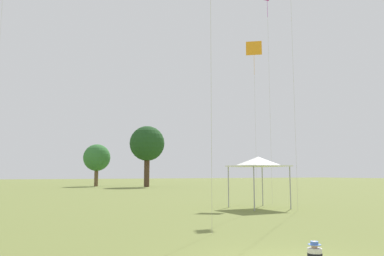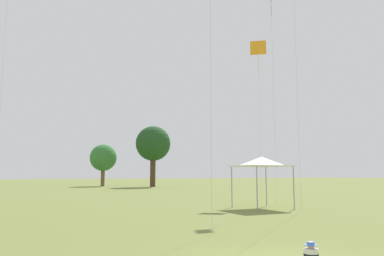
{
  "view_description": "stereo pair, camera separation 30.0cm",
  "coord_description": "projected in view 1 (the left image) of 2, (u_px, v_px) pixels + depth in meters",
  "views": [
    {
      "loc": [
        -6.14,
        -7.12,
        2.2
      ],
      "look_at": [
        0.16,
        5.95,
        3.97
      ],
      "focal_mm": 35.0,
      "sensor_mm": 36.0,
      "label": 1
    },
    {
      "loc": [
        -5.87,
        -7.25,
        2.2
      ],
      "look_at": [
        0.16,
        5.95,
        3.97
      ],
      "focal_mm": 35.0,
      "sensor_mm": 36.0,
      "label": 2
    }
  ],
  "objects": [
    {
      "name": "seated_toddler",
      "position": [
        314.0,
        256.0,
        8.99
      ],
      "size": [
        0.43,
        0.53,
        0.58
      ],
      "rotation": [
        0.0,
        0.0,
        0.01
      ],
      "color": "#282D47",
      "rests_on": "ground"
    },
    {
      "name": "kite_1",
      "position": [
        254.0,
        51.0,
        32.83
      ],
      "size": [
        1.32,
        1.07,
        13.82
      ],
      "rotation": [
        0.0,
        0.0,
        4.88
      ],
      "color": "orange",
      "rests_on": "ground"
    },
    {
      "name": "distant_tree_1",
      "position": [
        147.0,
        144.0,
        62.36
      ],
      "size": [
        5.81,
        5.81,
        10.09
      ],
      "color": "#473323",
      "rests_on": "ground"
    },
    {
      "name": "kite_0",
      "position": [
        267.0,
        11.0,
        29.14
      ],
      "size": [
        0.72,
        0.6,
        16.23
      ],
      "rotation": [
        0.0,
        0.0,
        2.38
      ],
      "color": "#B738C6",
      "rests_on": "ground"
    },
    {
      "name": "canopy_tent",
      "position": [
        258.0,
        162.0,
        24.16
      ],
      "size": [
        3.17,
        3.17,
        3.27
      ],
      "rotation": [
        0.0,
        0.0,
        0.03
      ],
      "color": "white",
      "rests_on": "ground"
    },
    {
      "name": "distant_tree_0",
      "position": [
        97.0,
        158.0,
        64.83
      ],
      "size": [
        4.62,
        4.62,
        7.25
      ],
      "color": "brown",
      "rests_on": "ground"
    }
  ]
}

